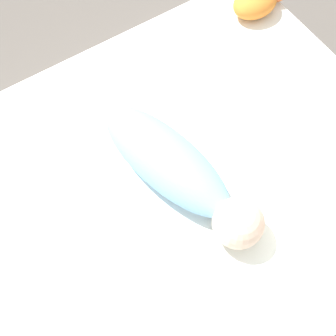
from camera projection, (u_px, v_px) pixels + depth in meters
The scene contains 4 objects.
ground_plane at pixel (170, 212), 1.40m from camera, with size 12.00×12.00×0.00m, color #514C47.
bed_mattress at pixel (170, 199), 1.32m from camera, with size 1.32×1.04×0.20m.
swaddled_baby at pixel (179, 172), 1.17m from camera, with size 0.24×0.52×0.13m.
turtle_plush at pixel (257, 1), 1.47m from camera, with size 0.20×0.11×0.08m.
Camera 1 is at (-0.29, -0.44, 1.31)m, focal length 50.00 mm.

